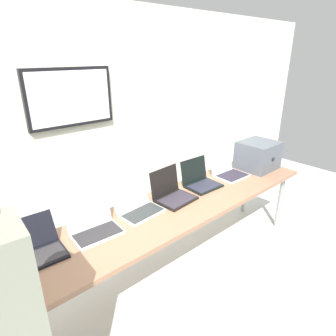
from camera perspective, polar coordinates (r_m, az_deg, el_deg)
ground at (r=3.00m, az=-0.19°, el=-21.02°), size 8.00×8.00×0.04m
back_wall at (r=3.22m, az=-13.83°, el=7.78°), size 8.00×0.11×2.52m
workbench at (r=2.56m, az=-0.21°, el=-9.08°), size 3.40×0.70×0.75m
equipment_box at (r=3.51m, az=17.44°, el=2.46°), size 0.42×0.40×0.32m
laptop_station_1 at (r=2.19m, az=-24.76°, el=-14.18°), size 0.35×0.36×0.22m
laptop_station_2 at (r=2.28m, az=-14.55°, el=-11.02°), size 0.38×0.30×0.25m
laptop_station_3 at (r=2.49m, az=-6.13°, el=-7.59°), size 0.39×0.36×0.22m
laptop_station_4 at (r=2.68m, az=0.76°, el=-4.89°), size 0.37×0.34×0.28m
laptop_station_5 at (r=2.96m, az=6.37°, el=-2.36°), size 0.35×0.32×0.26m
laptop_station_6 at (r=3.25m, az=11.81°, el=-0.35°), size 0.35×0.32×0.28m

